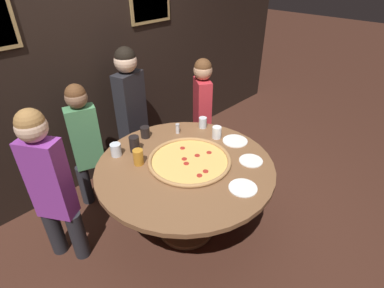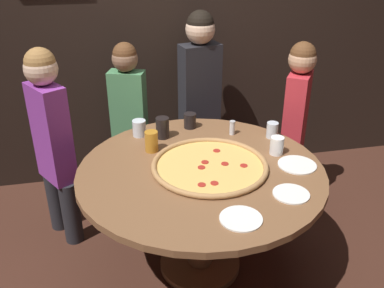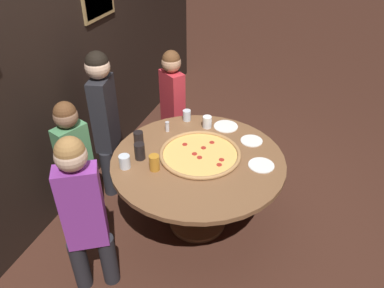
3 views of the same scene
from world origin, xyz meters
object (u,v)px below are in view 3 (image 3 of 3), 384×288
Objects in this scene: giant_pizza at (200,154)px; drink_cup_near_right at (139,137)px; diner_side_right at (83,211)px; dining_table at (198,172)px; drink_cup_by_shaker at (125,162)px; drink_cup_front_edge at (140,151)px; diner_centre_back at (173,103)px; drink_cup_centre_back at (187,115)px; drink_cup_near_left at (154,163)px; white_plate_far_back at (261,165)px; diner_far_left at (75,161)px; drink_cup_beside_pizza at (207,122)px; condiment_shaker at (167,127)px; white_plate_left_side at (252,141)px; diner_far_right at (105,116)px; white_plate_right_side at (226,126)px.

drink_cup_near_right is (-0.00, 0.57, 0.04)m from giant_pizza.
dining_table is at bearing -152.68° from diner_side_right.
drink_cup_front_edge is (0.15, -0.06, 0.02)m from drink_cup_by_shaker.
drink_cup_front_edge is 0.10× the size of diner_side_right.
drink_cup_front_edge is at bearing -49.11° from diner_centre_back.
drink_cup_centre_back is 0.40m from diner_centre_back.
drink_cup_by_shaker is at bearing 157.95° from drink_cup_front_edge.
drink_cup_near_left is 1.14m from diner_centre_back.
drink_cup_centre_back is at bearing 1.89° from drink_cup_near_left.
diner_far_left is at bearing 106.16° from white_plate_far_back.
drink_cup_beside_pizza reaches higher than condiment_shaker.
white_plate_left_side is at bearing -101.90° from drink_cup_beside_pizza.
drink_cup_centre_back is at bearing -11.72° from drink_cup_front_edge.
diner_far_right reaches higher than condiment_shaker.
white_plate_left_side is 0.14× the size of diner_side_right.
diner_far_right is at bearing 80.57° from giant_pizza.
diner_side_right is (-1.18, 0.13, -0.02)m from condiment_shaker.
diner_centre_back is (1.00, 0.12, -0.07)m from drink_cup_front_edge.
diner_far_right reaches higher than diner_side_right.
drink_cup_front_edge is at bearing 109.18° from dining_table.
drink_cup_beside_pizza is (0.80, -0.43, 0.00)m from drink_cup_by_shaker.
white_plate_right_side is 0.15× the size of diner_far_right.
dining_table is 10.97× the size of drink_cup_near_left.
drink_cup_near_left reaches higher than condiment_shaker.
drink_cup_near_right is (-0.44, 0.49, -0.00)m from drink_cup_beside_pizza.
drink_cup_near_left is 0.10× the size of diner_centre_back.
drink_cup_centre_back is 0.08× the size of diner_far_left.
diner_side_right is (-1.37, 0.45, -0.02)m from drink_cup_beside_pizza.
drink_cup_near_right is (0.05, 0.57, 0.20)m from dining_table.
drink_cup_near_right is 1.08× the size of condiment_shaker.
drink_cup_front_edge reaches higher than drink_cup_near_left.
drink_cup_front_edge is 1.26× the size of drink_cup_beside_pizza.
giant_pizza is 0.45m from drink_cup_beside_pizza.
diner_centre_back reaches higher than white_plate_right_side.
drink_cup_near_right is (0.30, 0.29, -0.01)m from drink_cup_near_left.
condiment_shaker is at bearing 97.09° from white_plate_left_side.
condiment_shaker is at bearing 86.31° from diner_far_right.
drink_cup_near_right is at bearing 84.83° from dining_table.
drink_cup_near_right is 0.99m from white_plate_left_side.
dining_table is 0.60m from drink_cup_near_right.
white_plate_far_back is (0.33, -0.79, -0.06)m from drink_cup_near_left.
drink_cup_front_edge is at bearing 124.56° from white_plate_left_side.
drink_cup_centre_back is at bearing -27.63° from drink_cup_near_right.
drink_cup_front_edge is 0.20m from drink_cup_near_left.
drink_cup_near_left is 1.26× the size of drink_cup_near_right.
giant_pizza is 0.53× the size of diner_centre_back.
drink_cup_by_shaker is 0.62m from condiment_shaker.
diner_far_right is (0.37, 0.54, 0.02)m from drink_cup_front_edge.
drink_cup_near_left is at bearing -77.13° from drink_cup_by_shaker.
drink_cup_by_shaker is 0.98× the size of drink_cup_beside_pizza.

